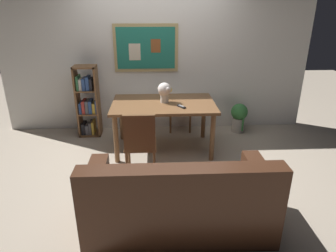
% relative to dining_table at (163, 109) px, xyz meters
% --- Properties ---
extents(ground_plane, '(12.00, 12.00, 0.00)m').
position_rel_dining_table_xyz_m(ground_plane, '(-0.09, -0.40, -0.65)').
color(ground_plane, tan).
extents(wall_back_with_painting, '(5.20, 0.14, 2.60)m').
position_rel_dining_table_xyz_m(wall_back_with_painting, '(-0.10, 0.94, 0.65)').
color(wall_back_with_painting, silver).
rests_on(wall_back_with_painting, ground_plane).
extents(dining_table, '(1.51, 0.95, 0.75)m').
position_rel_dining_table_xyz_m(dining_table, '(0.00, 0.00, 0.00)').
color(dining_table, brown).
rests_on(dining_table, ground_plane).
extents(dining_chair_far_right, '(0.40, 0.41, 0.91)m').
position_rel_dining_table_xyz_m(dining_chair_far_right, '(0.31, 0.84, -0.12)').
color(dining_chair_far_right, brown).
rests_on(dining_chair_far_right, ground_plane).
extents(dining_chair_far_left, '(0.40, 0.41, 0.91)m').
position_rel_dining_table_xyz_m(dining_chair_far_left, '(-0.35, 0.84, -0.12)').
color(dining_chair_far_left, brown).
rests_on(dining_chair_far_left, ground_plane).
extents(dining_chair_near_left, '(0.40, 0.41, 0.91)m').
position_rel_dining_table_xyz_m(dining_chair_near_left, '(-0.32, -0.84, -0.12)').
color(dining_chair_near_left, brown).
rests_on(dining_chair_near_left, ground_plane).
extents(leather_couch, '(1.80, 0.84, 0.84)m').
position_rel_dining_table_xyz_m(leather_couch, '(0.08, -1.80, -0.34)').
color(leather_couch, '#472819').
rests_on(leather_couch, ground_plane).
extents(bookshelf, '(0.36, 0.28, 1.19)m').
position_rel_dining_table_xyz_m(bookshelf, '(-1.24, 0.60, -0.09)').
color(bookshelf, brown).
rests_on(bookshelf, ground_plane).
extents(potted_ivy, '(0.29, 0.29, 0.51)m').
position_rel_dining_table_xyz_m(potted_ivy, '(1.33, 0.61, -0.37)').
color(potted_ivy, '#B2ADA3').
rests_on(potted_ivy, ground_plane).
extents(flower_vase, '(0.21, 0.21, 0.29)m').
position_rel_dining_table_xyz_m(flower_vase, '(0.02, 0.03, 0.27)').
color(flower_vase, beige).
rests_on(flower_vase, dining_table).
extents(tv_remote, '(0.12, 0.15, 0.02)m').
position_rel_dining_table_xyz_m(tv_remote, '(0.25, -0.21, 0.10)').
color(tv_remote, black).
rests_on(tv_remote, dining_table).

